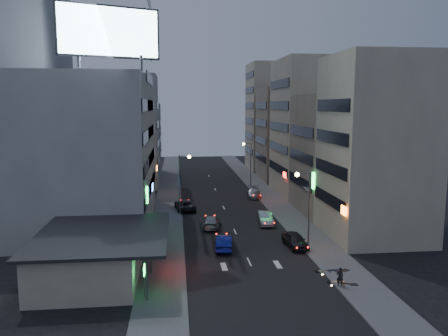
{
  "coord_description": "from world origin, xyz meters",
  "views": [
    {
      "loc": [
        -6.65,
        -34.87,
        14.58
      ],
      "look_at": [
        -0.62,
        20.07,
        6.64
      ],
      "focal_mm": 35.0,
      "sensor_mm": 36.0,
      "label": 1
    }
  ],
  "objects": [
    {
      "name": "billboard",
      "position": [
        -12.99,
        9.97,
        21.66
      ],
      "size": [
        9.52,
        3.75,
        6.2
      ],
      "rotation": [
        0.0,
        0.0,
        0.35
      ],
      "color": "#595B60",
      "rests_on": "white_building"
    },
    {
      "name": "shophouse_far",
      "position": [
        15.0,
        35.0,
        11.0
      ],
      "size": [
        10.0,
        14.0,
        22.0
      ],
      "primitive_type": "cube",
      "color": "#C0B397",
      "rests_on": "ground"
    },
    {
      "name": "road_car_silver",
      "position": [
        -2.56,
        16.06,
        0.7
      ],
      "size": [
        2.71,
        5.06,
        1.39
      ],
      "primitive_type": "imported",
      "rotation": [
        0.0,
        0.0,
        2.98
      ],
      "color": "#909498",
      "rests_on": "ground"
    },
    {
      "name": "shophouse_mid",
      "position": [
        15.5,
        22.0,
        8.0
      ],
      "size": [
        11.0,
        12.0,
        16.0
      ],
      "primitive_type": "cube",
      "color": "gray",
      "rests_on": "ground"
    },
    {
      "name": "far_left_b",
      "position": [
        -16.0,
        58.0,
        7.5
      ],
      "size": [
        12.0,
        10.0,
        15.0
      ],
      "primitive_type": "cube",
      "color": "gray",
      "rests_on": "ground"
    },
    {
      "name": "parked_car_right_far",
      "position": [
        5.6,
        32.8,
        0.73
      ],
      "size": [
        2.6,
        5.26,
        1.47
      ],
      "primitive_type": "imported",
      "rotation": [
        0.0,
        0.0,
        -0.11
      ],
      "color": "#94949B",
      "rests_on": "ground"
    },
    {
      "name": "street_lamp_right_far",
      "position": [
        5.9,
        40.0,
        5.36
      ],
      "size": [
        1.6,
        0.44,
        8.02
      ],
      "color": "#595B60",
      "rests_on": "sidewalk_right"
    },
    {
      "name": "food_court",
      "position": [
        -13.9,
        2.0,
        1.98
      ],
      "size": [
        11.0,
        13.0,
        3.88
      ],
      "color": "#C0B397",
      "rests_on": "ground"
    },
    {
      "name": "sidewalk_right",
      "position": [
        8.0,
        30.0,
        0.06
      ],
      "size": [
        4.0,
        120.0,
        0.12
      ],
      "primitive_type": "cube",
      "color": "#4C4C4F",
      "rests_on": "ground"
    },
    {
      "name": "far_right_a",
      "position": [
        15.5,
        50.0,
        9.0
      ],
      "size": [
        11.0,
        12.0,
        18.0
      ],
      "primitive_type": "cube",
      "color": "gray",
      "rests_on": "ground"
    },
    {
      "name": "road_car_blue",
      "position": [
        -1.95,
        7.82,
        0.76
      ],
      "size": [
        2.19,
        4.76,
        1.51
      ],
      "primitive_type": "imported",
      "rotation": [
        0.0,
        0.0,
        3.01
      ],
      "color": "navy",
      "rests_on": "ground"
    },
    {
      "name": "parked_car_left",
      "position": [
        -5.6,
        25.23,
        0.74
      ],
      "size": [
        3.16,
        5.61,
        1.48
      ],
      "primitive_type": "imported",
      "rotation": [
        0.0,
        0.0,
        3.28
      ],
      "color": "#242328",
      "rests_on": "ground"
    },
    {
      "name": "white_building",
      "position": [
        -17.0,
        20.0,
        9.0
      ],
      "size": [
        14.0,
        24.0,
        18.0
      ],
      "primitive_type": "cube",
      "color": "#A8A8A4",
      "rests_on": "ground"
    },
    {
      "name": "street_lamp_right_near",
      "position": [
        5.9,
        6.0,
        5.36
      ],
      "size": [
        1.6,
        0.44,
        8.02
      ],
      "color": "#595B60",
      "rests_on": "sidewalk_right"
    },
    {
      "name": "grey_tower",
      "position": [
        -26.0,
        23.0,
        17.0
      ],
      "size": [
        10.0,
        14.0,
        34.0
      ],
      "primitive_type": "cube",
      "color": "gray",
      "rests_on": "ground"
    },
    {
      "name": "scooter_black_b",
      "position": [
        8.25,
        1.02,
        0.74
      ],
      "size": [
        1.39,
        2.14,
        1.24
      ],
      "primitive_type": null,
      "rotation": [
        0.0,
        0.0,
        1.96
      ],
      "color": "black",
      "rests_on": "sidewalk_right"
    },
    {
      "name": "parked_car_right_mid",
      "position": [
        4.14,
        16.86,
        0.77
      ],
      "size": [
        1.94,
        4.79,
        1.55
      ],
      "primitive_type": "imported",
      "rotation": [
        0.0,
        0.0,
        -0.06
      ],
      "color": "#ACB0B4",
      "rests_on": "ground"
    },
    {
      "name": "person",
      "position": [
        6.3,
        -2.56,
        0.9
      ],
      "size": [
        0.59,
        0.41,
        1.55
      ],
      "primitive_type": "imported",
      "rotation": [
        0.0,
        0.0,
        3.08
      ],
      "color": "black",
      "rests_on": "sidewalk_right"
    },
    {
      "name": "far_right_b",
      "position": [
        16.0,
        64.0,
        12.0
      ],
      "size": [
        12.0,
        12.0,
        24.0
      ],
      "primitive_type": "cube",
      "color": "#C0B397",
      "rests_on": "ground"
    },
    {
      "name": "street_lamp_left",
      "position": [
        -5.9,
        22.0,
        5.36
      ],
      "size": [
        1.6,
        0.44,
        8.02
      ],
      "color": "#595B60",
      "rests_on": "sidewalk_left"
    },
    {
      "name": "parked_car_right_near",
      "position": [
        5.44,
        7.71,
        0.76
      ],
      "size": [
        2.2,
        4.6,
        1.52
      ],
      "primitive_type": "imported",
      "rotation": [
        0.0,
        0.0,
        0.09
      ],
      "color": "#29292F",
      "rests_on": "ground"
    },
    {
      "name": "sidewalk_left",
      "position": [
        -8.0,
        30.0,
        0.06
      ],
      "size": [
        4.0,
        120.0,
        0.12
      ],
      "primitive_type": "cube",
      "color": "#4C4C4F",
      "rests_on": "ground"
    },
    {
      "name": "scooter_silver_a",
      "position": [
        7.07,
        -1.61,
        0.67
      ],
      "size": [
        0.68,
        1.82,
        1.1
      ],
      "primitive_type": null,
      "rotation": [
        0.0,
        0.0,
        1.52
      ],
      "color": "#ACB1B4",
      "rests_on": "sidewalk_right"
    },
    {
      "name": "scooter_blue",
      "position": [
        7.94,
        0.87,
        0.73
      ],
      "size": [
        0.93,
        2.06,
        1.21
      ],
      "primitive_type": null,
      "rotation": [
        0.0,
        0.0,
        1.43
      ],
      "color": "navy",
      "rests_on": "sidewalk_right"
    },
    {
      "name": "shophouse_near",
      "position": [
        15.0,
        10.5,
        10.0
      ],
      "size": [
        10.0,
        11.0,
        20.0
      ],
      "primitive_type": "cube",
      "color": "#C0B397",
      "rests_on": "ground"
    },
    {
      "name": "far_left_a",
      "position": [
        -15.5,
        45.0,
        10.0
      ],
      "size": [
        11.0,
        10.0,
        20.0
      ],
      "primitive_type": "cube",
      "color": "#A8A8A4",
      "rests_on": "ground"
    },
    {
      "name": "scooter_silver_b",
      "position": [
        6.97,
        1.24,
        0.75
      ],
      "size": [
        1.25,
        2.17,
        1.26
      ],
      "primitive_type": null,
      "rotation": [
        0.0,
        0.0,
        1.86
      ],
      "color": "#B1B3B9",
      "rests_on": "sidewalk_right"
    },
    {
      "name": "scooter_black_a",
      "position": [
        7.92,
        -2.23,
        0.69
      ],
      "size": [
        0.93,
        1.95,
        1.14
      ],
      "primitive_type": null,
      "rotation": [
        0.0,
        0.0,
        1.4
      ],
      "color": "black",
      "rests_on": "sidewalk_right"
    },
    {
      "name": "ground",
      "position": [
        0.0,
        0.0,
        0.0
      ],
      "size": [
        180.0,
        180.0,
        0.0
      ],
      "primitive_type": "plane",
      "color": "black",
      "rests_on": "ground"
    }
  ]
}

